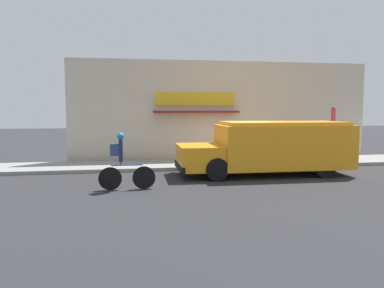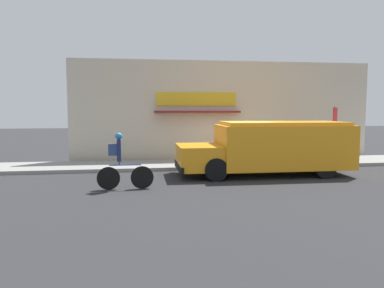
{
  "view_description": "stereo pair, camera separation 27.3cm",
  "coord_description": "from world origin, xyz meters",
  "px_view_note": "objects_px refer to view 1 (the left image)",
  "views": [
    {
      "loc": [
        -4.51,
        -14.74,
        2.5
      ],
      "look_at": [
        -2.08,
        -0.2,
        1.1
      ],
      "focal_mm": 35.0,
      "sensor_mm": 36.0,
      "label": 1
    },
    {
      "loc": [
        -4.24,
        -14.78,
        2.5
      ],
      "look_at": [
        -2.08,
        -0.2,
        1.1
      ],
      "focal_mm": 35.0,
      "sensor_mm": 36.0,
      "label": 2
    }
  ],
  "objects_px": {
    "cyclist": "(123,163)",
    "stop_sign_post": "(333,125)",
    "trash_bin": "(253,150)",
    "school_bus": "(272,147)"
  },
  "relations": [
    {
      "from": "school_bus",
      "to": "stop_sign_post",
      "type": "distance_m",
      "value": 4.12
    },
    {
      "from": "cyclist",
      "to": "stop_sign_post",
      "type": "xyz_separation_m",
      "value": [
        9.09,
        3.71,
        0.94
      ]
    },
    {
      "from": "cyclist",
      "to": "stop_sign_post",
      "type": "bearing_deg",
      "value": 22.24
    },
    {
      "from": "school_bus",
      "to": "cyclist",
      "type": "height_order",
      "value": "school_bus"
    },
    {
      "from": "school_bus",
      "to": "trash_bin",
      "type": "bearing_deg",
      "value": 83.59
    },
    {
      "from": "cyclist",
      "to": "stop_sign_post",
      "type": "height_order",
      "value": "stop_sign_post"
    },
    {
      "from": "cyclist",
      "to": "trash_bin",
      "type": "bearing_deg",
      "value": 41.47
    },
    {
      "from": "stop_sign_post",
      "to": "trash_bin",
      "type": "distance_m",
      "value": 3.71
    },
    {
      "from": "cyclist",
      "to": "stop_sign_post",
      "type": "relative_size",
      "value": 0.72
    },
    {
      "from": "stop_sign_post",
      "to": "trash_bin",
      "type": "xyz_separation_m",
      "value": [
        -3.16,
        1.53,
        -1.22
      ]
    }
  ]
}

